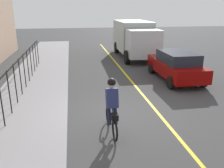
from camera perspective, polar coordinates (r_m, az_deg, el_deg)
ground_plane at (r=9.05m, az=1.04°, el=-7.38°), size 80.00×80.00×0.00m
lane_line_centre at (r=9.45m, az=10.68°, el=-6.55°), size 36.00×0.12×0.01m
sidewalk at (r=9.09m, az=-20.76°, el=-8.00°), size 40.00×3.20×0.15m
iron_fence at (r=9.69m, az=-22.76°, el=0.69°), size 15.36×0.04×1.60m
cyclist_lead at (r=7.46m, az=-0.04°, el=-5.41°), size 1.71×0.37×1.83m
patrol_sedan at (r=13.61m, az=14.95°, el=4.34°), size 4.40×1.92×1.58m
box_truck_background at (r=19.57m, az=5.34°, el=10.97°), size 6.75×2.62×2.78m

